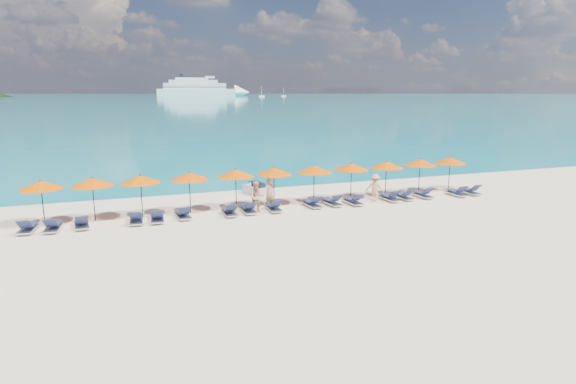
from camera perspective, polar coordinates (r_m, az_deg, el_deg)
name	(u,v)px	position (r m, az deg, el deg)	size (l,w,h in m)	color
ground	(309,229)	(23.17, 2.54, -4.35)	(1400.00, 1400.00, 0.00)	beige
sea	(117,96)	(680.62, -19.57, 10.71)	(1600.00, 1300.00, 0.01)	#1FA9B2
cruise_ship	(205,89)	(619.34, -9.85, 11.92)	(115.14, 30.94, 31.69)	white
sailboat_near	(262,96)	(515.85, -3.15, 11.31)	(6.05, 2.02, 11.10)	white
sailboat_far	(284,95)	(564.23, -0.53, 11.37)	(5.40, 1.80, 9.90)	white
jetski	(257,190)	(30.54, -3.70, 0.27)	(1.40, 2.40, 0.81)	silver
beachgoer_a	(270,193)	(26.82, -2.16, -0.18)	(0.63, 0.42, 1.74)	tan
beachgoer_b	(257,197)	(25.97, -3.72, -0.61)	(0.84, 0.48, 1.73)	tan
beachgoer_c	(375,188)	(28.96, 10.24, 0.48)	(1.08, 0.50, 1.68)	tan
umbrella_0	(41,185)	(26.15, -27.26, 0.74)	(2.10, 2.10, 2.28)	black
umbrella_1	(92,182)	(25.96, -22.20, 1.12)	(2.10, 2.10, 2.28)	black
umbrella_2	(140,179)	(25.93, -17.10, 1.47)	(2.10, 2.10, 2.28)	black
umbrella_3	(189,176)	(26.23, -11.63, 1.87)	(2.10, 2.10, 2.28)	black
umbrella_4	(236,173)	(26.77, -6.23, 2.24)	(2.10, 2.10, 2.28)	black
umbrella_5	(274,171)	(27.29, -1.68, 2.49)	(2.10, 2.10, 2.28)	black
umbrella_6	(314,169)	(28.03, 3.11, 2.73)	(2.10, 2.10, 2.28)	black
umbrella_7	(351,167)	(29.11, 7.53, 2.99)	(2.10, 2.10, 2.28)	black
umbrella_8	(386,165)	(30.27, 11.59, 3.19)	(2.10, 2.10, 2.28)	black
umbrella_9	(420,162)	(31.80, 15.39, 3.42)	(2.10, 2.10, 2.28)	black
umbrella_10	(450,160)	(33.24, 18.67, 3.57)	(2.10, 2.10, 2.28)	black
lounger_0	(28,227)	(25.61, -28.47, -3.68)	(0.79, 1.75, 0.66)	silver
lounger_1	(53,226)	(25.30, -26.08, -3.63)	(0.77, 1.75, 0.66)	silver
lounger_2	(81,223)	(25.27, -23.28, -3.40)	(0.77, 1.75, 0.66)	silver
lounger_3	(136,219)	(25.16, -17.55, -3.03)	(0.74, 1.74, 0.66)	silver
lounger_4	(157,217)	(25.17, -15.24, -2.88)	(0.75, 1.74, 0.66)	silver
lounger_5	(183,214)	(25.53, -12.34, -2.54)	(0.73, 1.74, 0.66)	silver
lounger_6	(229,211)	(25.71, -6.98, -2.24)	(0.64, 1.71, 0.66)	silver
lounger_7	(248,209)	(26.10, -4.74, -1.98)	(0.64, 1.71, 0.66)	silver
lounger_8	(273,207)	(26.44, -1.74, -1.76)	(0.69, 1.72, 0.66)	silver
lounger_9	(312,203)	(27.35, 2.86, -1.31)	(0.71, 1.73, 0.66)	silver
lounger_10	(332,201)	(27.83, 5.21, -1.11)	(0.79, 1.75, 0.66)	silver
lounger_11	(353,201)	(28.17, 7.70, -1.01)	(0.69, 1.73, 0.66)	silver
lounger_12	(389,197)	(29.49, 11.93, -0.58)	(0.65, 1.71, 0.66)	silver
lounger_13	(403,196)	(30.04, 13.49, -0.42)	(0.64, 1.71, 0.66)	silver
lounger_14	(423,194)	(30.84, 15.66, -0.22)	(0.63, 1.70, 0.66)	silver
lounger_15	(456,192)	(32.03, 19.33, -0.01)	(0.69, 1.73, 0.66)	silver
lounger_16	(470,191)	(32.79, 20.78, 0.15)	(0.74, 1.74, 0.66)	silver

